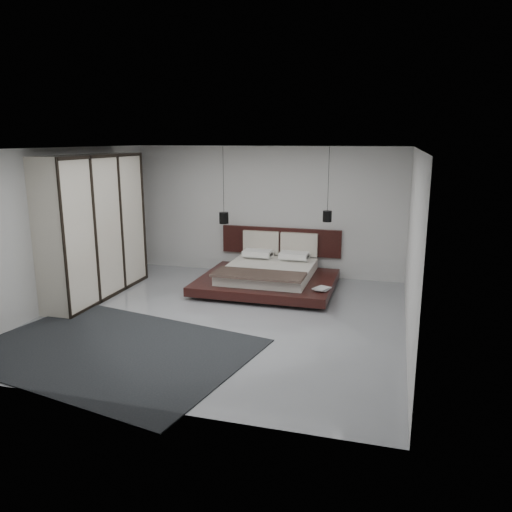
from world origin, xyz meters
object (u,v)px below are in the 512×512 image
(pendant_left, at_px, (224,218))
(lattice_screen, at_px, (133,214))
(pendant_right, at_px, (327,216))
(wardrobe, at_px, (94,227))
(rug, at_px, (112,350))
(bed, at_px, (269,274))

(pendant_left, bearing_deg, lattice_screen, 176.56)
(pendant_left, height_order, pendant_right, same)
(pendant_left, height_order, wardrobe, pendant_left)
(rug, bearing_deg, pendant_right, 58.25)
(lattice_screen, xyz_separation_m, rug, (1.89, -4.15, -1.29))
(lattice_screen, distance_m, pendant_left, 2.21)
(lattice_screen, relative_size, rug, 0.68)
(lattice_screen, xyz_separation_m, wardrobe, (0.25, -1.91, 0.04))
(bed, relative_size, wardrobe, 0.97)
(wardrobe, bearing_deg, bed, 24.23)
(lattice_screen, height_order, rug, lattice_screen)
(pendant_left, distance_m, rug, 4.24)
(wardrobe, relative_size, rug, 0.71)
(lattice_screen, height_order, pendant_right, pendant_right)
(wardrobe, xyz_separation_m, rug, (1.64, -2.24, -1.33))
(bed, height_order, pendant_right, pendant_right)
(lattice_screen, height_order, pendant_left, pendant_left)
(lattice_screen, relative_size, wardrobe, 0.96)
(wardrobe, bearing_deg, pendant_left, 42.21)
(bed, distance_m, rug, 3.88)
(rug, bearing_deg, lattice_screen, 114.53)
(pendant_right, relative_size, rug, 0.38)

